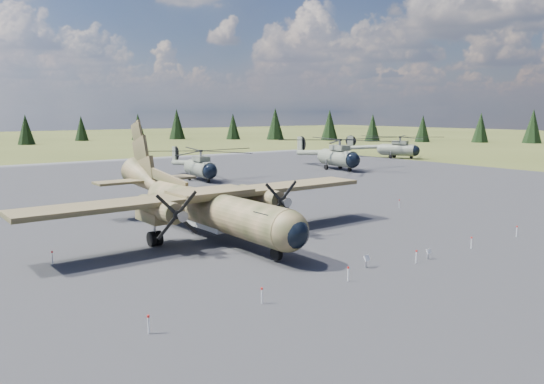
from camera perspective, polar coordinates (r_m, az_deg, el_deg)
ground at (r=43.11m, az=-0.74°, el=-4.08°), size 500.00×500.00×0.00m
apron at (r=51.37m, az=-7.31°, el=-2.08°), size 120.00×120.00×0.04m
transport_plane at (r=40.86m, az=-7.36°, el=-1.04°), size 28.12×25.60×9.30m
helicopter_near at (r=74.09m, az=-7.79°, el=3.56°), size 18.50×20.65×4.29m
helicopter_mid at (r=87.60m, az=7.09°, el=4.73°), size 22.73×24.88×5.12m
helicopter_far at (r=111.98m, az=13.37°, el=5.18°), size 23.27×23.27×4.51m
info_placard_left at (r=33.21m, az=10.14°, el=-7.15°), size 0.55×0.33×0.80m
info_placard_right at (r=35.99m, az=16.47°, el=-6.26°), size 0.46×0.26×0.69m
barrier_fence at (r=42.68m, az=-1.18°, el=-3.52°), size 33.12×29.62×0.85m
treeline at (r=41.32m, az=-3.10°, el=2.21°), size 297.80×290.77×10.97m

